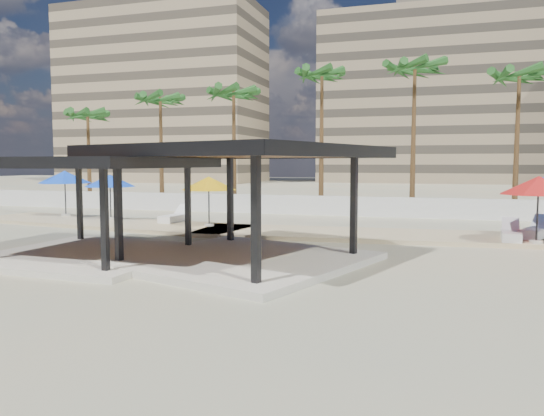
{
  "coord_description": "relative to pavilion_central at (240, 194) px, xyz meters",
  "views": [
    {
      "loc": [
        4.59,
        -16.28,
        3.23
      ],
      "look_at": [
        -1.9,
        4.32,
        1.4
      ],
      "focal_mm": 35.0,
      "sensor_mm": 36.0,
      "label": 1
    }
  ],
  "objects": [
    {
      "name": "lounger_b",
      "position": [
        9.94,
        8.11,
        -1.86
      ],
      "size": [
        1.64,
        2.43,
        0.88
      ],
      "rotation": [
        0.0,
        0.0,
        1.15
      ],
      "color": "white",
      "rests_on": "promenade"
    },
    {
      "name": "palm_b",
      "position": [
        -13.53,
        19.12,
        5.33
      ],
      "size": [
        3.0,
        3.0,
        8.71
      ],
      "color": "brown",
      "rests_on": "ground"
    },
    {
      "name": "umbrella_f",
      "position": [
        -11.03,
        9.01,
        0.02
      ],
      "size": [
        3.37,
        3.37,
        2.43
      ],
      "rotation": [
        0.0,
        0.0,
        -0.28
      ],
      "color": "beige",
      "rests_on": "promenade"
    },
    {
      "name": "pavilion_central",
      "position": [
        0.0,
        0.0,
        0.0
      ],
      "size": [
        9.37,
        9.37,
        3.77
      ],
      "rotation": [
        0.0,
        0.0,
        -0.32
      ],
      "color": "beige",
      "rests_on": "ground"
    },
    {
      "name": "ground",
      "position": [
        1.47,
        0.42,
        -2.25
      ],
      "size": [
        200.0,
        200.0,
        0.0
      ],
      "primitive_type": "plane",
      "color": "tan",
      "rests_on": "ground"
    },
    {
      "name": "building_west",
      "position": [
        -40.53,
        68.42,
        13.02
      ],
      "size": [
        34.0,
        16.0,
        32.4
      ],
      "color": "#937F60",
      "rests_on": "ground"
    },
    {
      "name": "boundary_wall",
      "position": [
        1.47,
        16.42,
        -1.65
      ],
      "size": [
        56.0,
        0.3,
        1.2
      ],
      "primitive_type": "cube",
      "color": "silver",
      "rests_on": "ground"
    },
    {
      "name": "pavilion_west",
      "position": [
        -5.25,
        -0.6,
        -0.21
      ],
      "size": [
        6.96,
        6.96,
        3.41
      ],
      "rotation": [
        0.0,
        0.0,
        -0.04
      ],
      "color": "beige",
      "rests_on": "ground"
    },
    {
      "name": "palm_f",
      "position": [
        10.47,
        19.02,
        5.82
      ],
      "size": [
        3.0,
        3.0,
        9.23
      ],
      "color": "brown",
      "rests_on": "ground"
    },
    {
      "name": "palm_e",
      "position": [
        4.47,
        18.82,
        6.53
      ],
      "size": [
        3.0,
        3.0,
        9.98
      ],
      "color": "brown",
      "rests_on": "ground"
    },
    {
      "name": "lounger_a",
      "position": [
        -7.07,
        8.96,
        -1.86
      ],
      "size": [
        0.88,
        2.3,
        0.85
      ],
      "rotation": [
        0.0,
        0.0,
        1.51
      ],
      "color": "white",
      "rests_on": "promenade"
    },
    {
      "name": "palm_c",
      "position": [
        -7.53,
        18.52,
        5.43
      ],
      "size": [
        3.0,
        3.0,
        8.82
      ],
      "color": "brown",
      "rests_on": "ground"
    },
    {
      "name": "umbrella_c",
      "position": [
        9.66,
        6.22,
        0.14
      ],
      "size": [
        3.52,
        3.52,
        2.57
      ],
      "rotation": [
        0.0,
        0.0,
        0.25
      ],
      "color": "beige",
      "rests_on": "promenade"
    },
    {
      "name": "lounger_c",
      "position": [
        8.88,
        7.07,
        -1.87
      ],
      "size": [
        0.86,
        2.2,
        0.82
      ],
      "rotation": [
        0.0,
        0.0,
        1.49
      ],
      "color": "white",
      "rests_on": "promenade"
    },
    {
      "name": "promenade",
      "position": [
        3.47,
        8.09,
        -2.19
      ],
      "size": [
        44.45,
        7.97,
        0.24
      ],
      "color": "#C6B284",
      "rests_on": "ground"
    },
    {
      "name": "umbrella_a",
      "position": [
        -14.46,
        9.62,
        0.17
      ],
      "size": [
        3.44,
        3.44,
        2.61
      ],
      "rotation": [
        0.0,
        0.0,
        -0.19
      ],
      "color": "beige",
      "rests_on": "promenade"
    },
    {
      "name": "umbrella_b",
      "position": [
        -4.56,
        7.66,
        -0.0
      ],
      "size": [
        3.28,
        3.28,
        2.41
      ],
      "rotation": [
        0.0,
        0.0,
        0.25
      ],
      "color": "beige",
      "rests_on": "promenade"
    },
    {
      "name": "building_mid",
      "position": [
        5.47,
        78.42,
        12.02
      ],
      "size": [
        38.0,
        16.0,
        30.4
      ],
      "color": "#847259",
      "rests_on": "ground"
    },
    {
      "name": "palm_d",
      "position": [
        -1.53,
        19.32,
        6.49
      ],
      "size": [
        3.0,
        3.0,
        9.94
      ],
      "color": "brown",
      "rests_on": "ground"
    },
    {
      "name": "palm_a",
      "position": [
        -19.53,
        18.72,
        4.36
      ],
      "size": [
        3.0,
        3.0,
        7.68
      ],
      "color": "brown",
      "rests_on": "ground"
    }
  ]
}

